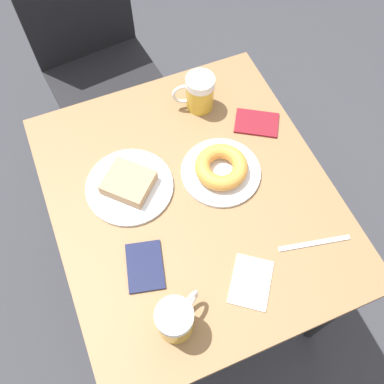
% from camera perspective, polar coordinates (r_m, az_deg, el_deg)
% --- Properties ---
extents(ground_plane, '(8.00, 8.00, 0.00)m').
position_cam_1_polar(ground_plane, '(1.79, -0.00, -11.02)').
color(ground_plane, '#333338').
extents(table, '(0.73, 0.85, 0.70)m').
position_cam_1_polar(table, '(1.21, -0.00, -2.03)').
color(table, olive).
rests_on(table, ground_plane).
extents(chair, '(0.44, 0.44, 0.92)m').
position_cam_1_polar(chair, '(1.72, -13.06, 17.97)').
color(chair, black).
rests_on(chair, ground_plane).
extents(plate_with_cake, '(0.24, 0.24, 0.04)m').
position_cam_1_polar(plate_with_cake, '(1.16, -8.38, 0.98)').
color(plate_with_cake, silver).
rests_on(plate_with_cake, table).
extents(plate_with_donut, '(0.22, 0.22, 0.05)m').
position_cam_1_polar(plate_with_donut, '(1.16, 3.91, 3.11)').
color(plate_with_donut, silver).
rests_on(plate_with_donut, table).
extents(beer_mug_left, '(0.12, 0.08, 0.11)m').
position_cam_1_polar(beer_mug_left, '(1.27, 0.94, 13.12)').
color(beer_mug_left, gold).
rests_on(beer_mug_left, table).
extents(beer_mug_center, '(0.12, 0.09, 0.11)m').
position_cam_1_polar(beer_mug_center, '(0.98, -2.18, -16.61)').
color(beer_mug_center, gold).
rests_on(beer_mug_center, table).
extents(napkin_folded, '(0.15, 0.16, 0.00)m').
position_cam_1_polar(napkin_folded, '(1.06, 7.86, -11.80)').
color(napkin_folded, white).
rests_on(napkin_folded, table).
extents(fork, '(0.19, 0.05, 0.00)m').
position_cam_1_polar(fork, '(1.13, 15.98, -6.59)').
color(fork, silver).
rests_on(fork, table).
extents(passport_near_edge, '(0.12, 0.14, 0.01)m').
position_cam_1_polar(passport_near_edge, '(1.07, -6.29, -9.80)').
color(passport_near_edge, '#141938').
rests_on(passport_near_edge, table).
extents(passport_far_edge, '(0.15, 0.14, 0.01)m').
position_cam_1_polar(passport_far_edge, '(1.29, 8.61, 9.09)').
color(passport_far_edge, maroon).
rests_on(passport_far_edge, table).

